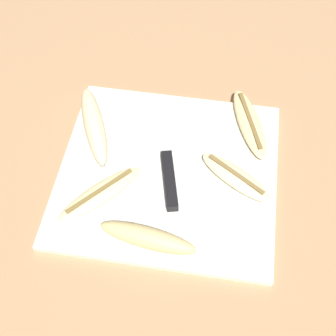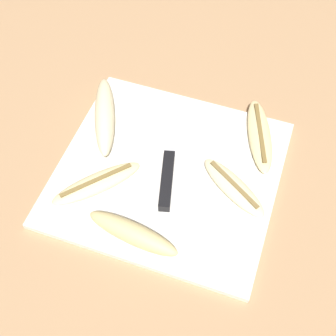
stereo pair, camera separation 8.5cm
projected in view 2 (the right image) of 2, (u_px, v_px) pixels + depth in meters
ground_plane at (168, 175)px, 0.87m from camera, size 4.00×4.00×0.00m
cutting_board at (168, 173)px, 0.86m from camera, size 0.40×0.37×0.01m
knife at (168, 171)px, 0.85m from camera, size 0.08×0.25×0.02m
banana_soft_right at (97, 183)px, 0.83m from camera, size 0.15×0.16×0.02m
banana_cream_curved at (233, 187)px, 0.83m from camera, size 0.15×0.12×0.02m
banana_pale_long at (105, 116)px, 0.91m from camera, size 0.11×0.19×0.04m
banana_ripe_center at (260, 135)px, 0.90m from camera, size 0.10×0.18×0.02m
banana_spotted_left at (133, 233)px, 0.77m from camera, size 0.17×0.06×0.04m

